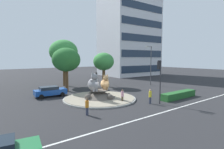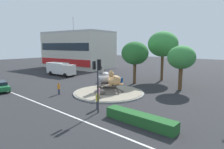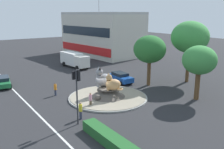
{
  "view_description": "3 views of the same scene",
  "coord_description": "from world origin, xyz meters",
  "px_view_note": "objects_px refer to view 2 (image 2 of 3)",
  "views": [
    {
      "loc": [
        -12.84,
        -20.0,
        5.61
      ],
      "look_at": [
        1.39,
        -0.95,
        3.37
      ],
      "focal_mm": 28.41,
      "sensor_mm": 36.0,
      "label": 1
    },
    {
      "loc": [
        17.95,
        -19.42,
        6.69
      ],
      "look_at": [
        0.5,
        0.12,
        2.7
      ],
      "focal_mm": 31.21,
      "sensor_mm": 36.0,
      "label": 2
    },
    {
      "loc": [
        24.17,
        -16.13,
        10.29
      ],
      "look_at": [
        0.73,
        0.11,
        3.16
      ],
      "focal_mm": 39.52,
      "sensor_mm": 36.0,
      "label": 3
    }
  ],
  "objects_px": {
    "cat_statue_calico": "(114,79)",
    "hatchback_near_shophouse": "(110,79)",
    "broadleaf_tree_behind_island": "(163,44)",
    "pedestrian_yellow_shirt": "(97,100)",
    "second_tree_near_tower": "(181,58)",
    "delivery_box_truck": "(61,69)",
    "traffic_light_mast": "(98,74)",
    "cat_statue_grey": "(103,77)",
    "third_tree_left": "(135,53)",
    "pedestrian_pink_shirt": "(99,93)",
    "pedestrian_orange_shirt": "(59,88)",
    "shophouse_block": "(78,50)",
    "parked_car_right": "(0,86)"
  },
  "relations": [
    {
      "from": "pedestrian_orange_shirt",
      "to": "delivery_box_truck",
      "type": "bearing_deg",
      "value": -135.91
    },
    {
      "from": "cat_statue_calico",
      "to": "delivery_box_truck",
      "type": "xyz_separation_m",
      "value": [
        -19.62,
        4.63,
        -0.52
      ]
    },
    {
      "from": "delivery_box_truck",
      "to": "pedestrian_pink_shirt",
      "type": "bearing_deg",
      "value": -26.78
    },
    {
      "from": "pedestrian_orange_shirt",
      "to": "second_tree_near_tower",
      "type": "bearing_deg",
      "value": 129.17
    },
    {
      "from": "second_tree_near_tower",
      "to": "cat_statue_calico",
      "type": "bearing_deg",
      "value": -122.95
    },
    {
      "from": "cat_statue_grey",
      "to": "delivery_box_truck",
      "type": "distance_m",
      "value": 18.35
    },
    {
      "from": "hatchback_near_shophouse",
      "to": "pedestrian_orange_shirt",
      "type": "bearing_deg",
      "value": -85.84
    },
    {
      "from": "cat_statue_grey",
      "to": "traffic_light_mast",
      "type": "xyz_separation_m",
      "value": [
        5.43,
        -6.35,
        1.64
      ]
    },
    {
      "from": "traffic_light_mast",
      "to": "pedestrian_yellow_shirt",
      "type": "bearing_deg",
      "value": 42.38
    },
    {
      "from": "broadleaf_tree_behind_island",
      "to": "cat_statue_grey",
      "type": "bearing_deg",
      "value": -96.53
    },
    {
      "from": "broadleaf_tree_behind_island",
      "to": "hatchback_near_shophouse",
      "type": "distance_m",
      "value": 11.85
    },
    {
      "from": "hatchback_near_shophouse",
      "to": "traffic_light_mast",
      "type": "bearing_deg",
      "value": -49.21
    },
    {
      "from": "third_tree_left",
      "to": "pedestrian_orange_shirt",
      "type": "relative_size",
      "value": 4.36
    },
    {
      "from": "cat_statue_grey",
      "to": "hatchback_near_shophouse",
      "type": "distance_m",
      "value": 7.04
    },
    {
      "from": "cat_statue_calico",
      "to": "third_tree_left",
      "type": "xyz_separation_m",
      "value": [
        -2.26,
        8.03,
        3.2
      ]
    },
    {
      "from": "second_tree_near_tower",
      "to": "delivery_box_truck",
      "type": "bearing_deg",
      "value": -170.95
    },
    {
      "from": "third_tree_left",
      "to": "delivery_box_truck",
      "type": "height_order",
      "value": "third_tree_left"
    },
    {
      "from": "cat_statue_calico",
      "to": "traffic_light_mast",
      "type": "xyz_separation_m",
      "value": [
        3.53,
        -6.43,
        1.8
      ]
    },
    {
      "from": "third_tree_left",
      "to": "pedestrian_pink_shirt",
      "type": "distance_m",
      "value": 12.41
    },
    {
      "from": "traffic_light_mast",
      "to": "second_tree_near_tower",
      "type": "xyz_separation_m",
      "value": [
        2.08,
        15.07,
        0.96
      ]
    },
    {
      "from": "pedestrian_orange_shirt",
      "to": "pedestrian_yellow_shirt",
      "type": "xyz_separation_m",
      "value": [
        8.33,
        -0.75,
        0.08
      ]
    },
    {
      "from": "hatchback_near_shophouse",
      "to": "delivery_box_truck",
      "type": "height_order",
      "value": "delivery_box_truck"
    },
    {
      "from": "third_tree_left",
      "to": "parked_car_right",
      "type": "distance_m",
      "value": 21.48
    },
    {
      "from": "shophouse_block",
      "to": "hatchback_near_shophouse",
      "type": "distance_m",
      "value": 26.71
    },
    {
      "from": "cat_statue_grey",
      "to": "parked_car_right",
      "type": "bearing_deg",
      "value": -36.03
    },
    {
      "from": "broadleaf_tree_behind_island",
      "to": "pedestrian_pink_shirt",
      "type": "bearing_deg",
      "value": -87.85
    },
    {
      "from": "traffic_light_mast",
      "to": "shophouse_block",
      "type": "height_order",
      "value": "shophouse_block"
    },
    {
      "from": "cat_statue_calico",
      "to": "pedestrian_yellow_shirt",
      "type": "relative_size",
      "value": 1.19
    },
    {
      "from": "pedestrian_pink_shirt",
      "to": "parked_car_right",
      "type": "height_order",
      "value": "pedestrian_pink_shirt"
    },
    {
      "from": "cat_statue_calico",
      "to": "broadleaf_tree_behind_island",
      "type": "height_order",
      "value": "broadleaf_tree_behind_island"
    },
    {
      "from": "shophouse_block",
      "to": "pedestrian_yellow_shirt",
      "type": "bearing_deg",
      "value": -42.48
    },
    {
      "from": "traffic_light_mast",
      "to": "delivery_box_truck",
      "type": "height_order",
      "value": "traffic_light_mast"
    },
    {
      "from": "traffic_light_mast",
      "to": "hatchback_near_shophouse",
      "type": "distance_m",
      "value": 15.53
    },
    {
      "from": "broadleaf_tree_behind_island",
      "to": "third_tree_left",
      "type": "xyz_separation_m",
      "value": [
        -1.99,
        -6.12,
        -1.54
      ]
    },
    {
      "from": "cat_statue_grey",
      "to": "pedestrian_pink_shirt",
      "type": "bearing_deg",
      "value": 50.42
    },
    {
      "from": "third_tree_left",
      "to": "pedestrian_pink_shirt",
      "type": "relative_size",
      "value": 4.43
    },
    {
      "from": "hatchback_near_shophouse",
      "to": "second_tree_near_tower",
      "type": "bearing_deg",
      "value": 17.86
    },
    {
      "from": "hatchback_near_shophouse",
      "to": "delivery_box_truck",
      "type": "bearing_deg",
      "value": -173.14
    },
    {
      "from": "cat_statue_grey",
      "to": "pedestrian_yellow_shirt",
      "type": "height_order",
      "value": "cat_statue_grey"
    },
    {
      "from": "broadleaf_tree_behind_island",
      "to": "pedestrian_yellow_shirt",
      "type": "relative_size",
      "value": 5.13
    },
    {
      "from": "second_tree_near_tower",
      "to": "shophouse_block",
      "type": "bearing_deg",
      "value": 166.04
    },
    {
      "from": "traffic_light_mast",
      "to": "hatchback_near_shophouse",
      "type": "bearing_deg",
      "value": 31.21
    },
    {
      "from": "delivery_box_truck",
      "to": "traffic_light_mast",
      "type": "bearing_deg",
      "value": -30.78
    },
    {
      "from": "cat_statue_grey",
      "to": "pedestrian_yellow_shirt",
      "type": "bearing_deg",
      "value": 54.1
    },
    {
      "from": "cat_statue_calico",
      "to": "broadleaf_tree_behind_island",
      "type": "xyz_separation_m",
      "value": [
        -0.27,
        14.15,
        4.73
      ]
    },
    {
      "from": "third_tree_left",
      "to": "pedestrian_yellow_shirt",
      "type": "xyz_separation_m",
      "value": [
        5.0,
        -13.77,
        -4.31
      ]
    },
    {
      "from": "traffic_light_mast",
      "to": "third_tree_left",
      "type": "height_order",
      "value": "third_tree_left"
    },
    {
      "from": "hatchback_near_shophouse",
      "to": "delivery_box_truck",
      "type": "xyz_separation_m",
      "value": [
        -13.79,
        -0.96,
        0.76
      ]
    },
    {
      "from": "cat_statue_calico",
      "to": "hatchback_near_shophouse",
      "type": "height_order",
      "value": "cat_statue_calico"
    },
    {
      "from": "pedestrian_orange_shirt",
      "to": "delivery_box_truck",
      "type": "distance_m",
      "value": 17.03
    }
  ]
}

